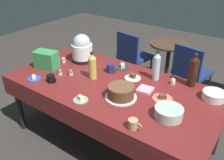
% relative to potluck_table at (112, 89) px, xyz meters
% --- Properties ---
extents(ground, '(9.00, 9.00, 0.00)m').
position_rel_potluck_table_xyz_m(ground, '(0.00, 0.00, -0.69)').
color(ground, '#383330').
extents(potluck_table, '(2.20, 1.10, 0.75)m').
position_rel_potluck_table_xyz_m(potluck_table, '(0.00, 0.00, 0.00)').
color(potluck_table, maroon).
rests_on(potluck_table, ground).
extents(frosted_layer_cake, '(0.30, 0.30, 0.13)m').
position_rel_potluck_table_xyz_m(frosted_layer_cake, '(0.21, -0.16, 0.12)').
color(frosted_layer_cake, silver).
rests_on(frosted_layer_cake, potluck_table).
extents(slow_cooker, '(0.26, 0.26, 0.34)m').
position_rel_potluck_table_xyz_m(slow_cooker, '(-0.64, 0.27, 0.22)').
color(slow_cooker, black).
rests_on(slow_cooker, potluck_table).
extents(glass_salad_bowl, '(0.24, 0.24, 0.09)m').
position_rel_potluck_table_xyz_m(glass_salad_bowl, '(0.69, -0.17, 0.11)').
color(glass_salad_bowl, '#B2C6BC').
rests_on(glass_salad_bowl, potluck_table).
extents(ceramic_snack_bowl, '(0.21, 0.21, 0.08)m').
position_rel_potluck_table_xyz_m(ceramic_snack_bowl, '(0.92, 0.33, 0.10)').
color(ceramic_snack_bowl, silver).
rests_on(ceramic_snack_bowl, potluck_table).
extents(dessert_plate_sage, '(0.14, 0.14, 0.05)m').
position_rel_potluck_table_xyz_m(dessert_plate_sage, '(-0.06, -0.41, 0.07)').
color(dessert_plate_sage, '#8CA87F').
rests_on(dessert_plate_sage, potluck_table).
extents(dessert_plate_cobalt, '(0.14, 0.14, 0.04)m').
position_rel_potluck_table_xyz_m(dessert_plate_cobalt, '(-0.74, -0.39, 0.07)').
color(dessert_plate_cobalt, '#2D4CB2').
rests_on(dessert_plate_cobalt, potluck_table).
extents(dessert_plate_white, '(0.17, 0.17, 0.06)m').
position_rel_potluck_table_xyz_m(dessert_plate_white, '(0.11, 0.23, 0.08)').
color(dessert_plate_white, white).
rests_on(dessert_plate_white, potluck_table).
extents(dessert_plate_coral, '(0.19, 0.19, 0.05)m').
position_rel_potluck_table_xyz_m(dessert_plate_coral, '(0.54, 0.05, 0.07)').
color(dessert_plate_coral, '#E07266').
rests_on(dessert_plate_coral, potluck_table).
extents(dessert_plate_charcoal, '(0.17, 0.17, 0.05)m').
position_rel_potluck_table_xyz_m(dessert_plate_charcoal, '(-0.13, 0.39, 0.07)').
color(dessert_plate_charcoal, '#2D2D33').
rests_on(dessert_plate_charcoal, potluck_table).
extents(cupcake_vanilla, '(0.05, 0.05, 0.07)m').
position_rel_potluck_table_xyz_m(cupcake_vanilla, '(-0.88, 0.08, 0.09)').
color(cupcake_vanilla, beige).
rests_on(cupcake_vanilla, potluck_table).
extents(cupcake_berry, '(0.05, 0.05, 0.07)m').
position_rel_potluck_table_xyz_m(cupcake_berry, '(-0.59, -0.16, 0.09)').
color(cupcake_berry, beige).
rests_on(cupcake_berry, potluck_table).
extents(cupcake_cocoa, '(0.05, 0.05, 0.07)m').
position_rel_potluck_table_xyz_m(cupcake_cocoa, '(-0.49, -0.10, 0.09)').
color(cupcake_cocoa, beige).
rests_on(cupcake_cocoa, potluck_table).
extents(cupcake_lemon, '(0.05, 0.05, 0.07)m').
position_rel_potluck_table_xyz_m(cupcake_lemon, '(-0.79, 0.09, 0.09)').
color(cupcake_lemon, beige).
rests_on(cupcake_lemon, potluck_table).
extents(cupcake_mint, '(0.05, 0.05, 0.07)m').
position_rel_potluck_table_xyz_m(cupcake_mint, '(0.50, 0.37, 0.09)').
color(cupcake_mint, beige).
rests_on(cupcake_mint, potluck_table).
extents(soda_bottle_cola, '(0.09, 0.09, 0.35)m').
position_rel_potluck_table_xyz_m(soda_bottle_cola, '(0.66, 0.45, 0.22)').
color(soda_bottle_cola, '#33190F').
rests_on(soda_bottle_cola, potluck_table).
extents(soda_bottle_ginger_ale, '(0.08, 0.08, 0.30)m').
position_rel_potluck_table_xyz_m(soda_bottle_ginger_ale, '(-0.25, -0.01, 0.20)').
color(soda_bottle_ginger_ale, gold).
rests_on(soda_bottle_ginger_ale, potluck_table).
extents(soda_bottle_water, '(0.07, 0.07, 0.32)m').
position_rel_potluck_table_xyz_m(soda_bottle_water, '(0.31, 0.36, 0.21)').
color(soda_bottle_water, silver).
rests_on(soda_bottle_water, potluck_table).
extents(coffee_mug_tan, '(0.12, 0.08, 0.08)m').
position_rel_potluck_table_xyz_m(coffee_mug_tan, '(0.53, -0.46, 0.10)').
color(coffee_mug_tan, tan).
rests_on(coffee_mug_tan, potluck_table).
extents(coffee_mug_navy, '(0.13, 0.08, 0.10)m').
position_rel_potluck_table_xyz_m(coffee_mug_navy, '(-0.17, 0.22, 0.11)').
color(coffee_mug_navy, navy).
rests_on(coffee_mug_navy, potluck_table).
extents(coffee_mug_black, '(0.12, 0.08, 0.08)m').
position_rel_potluck_table_xyz_m(coffee_mug_black, '(-0.54, -0.33, 0.10)').
color(coffee_mug_black, black).
rests_on(coffee_mug_black, potluck_table).
extents(soda_carton, '(0.29, 0.21, 0.20)m').
position_rel_potluck_table_xyz_m(soda_carton, '(-0.85, -0.12, 0.16)').
color(soda_carton, '#338C4C').
rests_on(soda_carton, potluck_table).
extents(paper_napkin_stack, '(0.15, 0.15, 0.02)m').
position_rel_potluck_table_xyz_m(paper_napkin_stack, '(0.34, 0.09, 0.07)').
color(paper_napkin_stack, pink).
rests_on(paper_napkin_stack, potluck_table).
extents(maroon_chair_left, '(0.51, 0.51, 0.85)m').
position_rel_potluck_table_xyz_m(maroon_chair_left, '(-0.56, 1.34, -0.20)').
color(maroon_chair_left, navy).
rests_on(maroon_chair_left, ground).
extents(maroon_chair_right, '(0.52, 0.52, 0.85)m').
position_rel_potluck_table_xyz_m(maroon_chair_right, '(0.39, 1.34, -0.20)').
color(maroon_chair_right, navy).
rests_on(maroon_chair_right, ground).
extents(round_cafe_table, '(0.60, 0.60, 0.72)m').
position_rel_potluck_table_xyz_m(round_cafe_table, '(-0.05, 1.57, -0.19)').
color(round_cafe_table, '#473323').
rests_on(round_cafe_table, ground).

